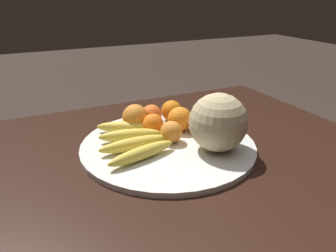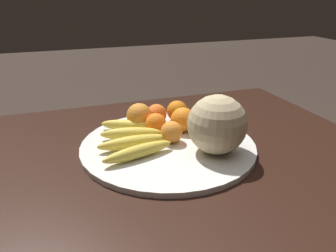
# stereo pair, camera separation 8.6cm
# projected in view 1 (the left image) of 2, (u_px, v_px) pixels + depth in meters

# --- Properties ---
(kitchen_table) EXTENTS (1.25, 0.87, 0.72)m
(kitchen_table) POSITION_uv_depth(u_px,v_px,m) (152.00, 191.00, 0.88)
(kitchen_table) COLOR black
(kitchen_table) RESTS_ON ground_plane
(fruit_bowl) EXTENTS (0.47, 0.47, 0.01)m
(fruit_bowl) POSITION_uv_depth(u_px,v_px,m) (168.00, 145.00, 0.88)
(fruit_bowl) COLOR white
(fruit_bowl) RESTS_ON kitchen_table
(melon) EXTENTS (0.15, 0.15, 0.15)m
(melon) POSITION_uv_depth(u_px,v_px,m) (218.00, 122.00, 0.82)
(melon) COLOR #C6B284
(melon) RESTS_ON fruit_bowl
(banana_bunch) EXTENTS (0.20, 0.26, 0.03)m
(banana_bunch) POSITION_uv_depth(u_px,v_px,m) (134.00, 139.00, 0.86)
(banana_bunch) COLOR brown
(banana_bunch) RESTS_ON fruit_bowl
(orange_front_left) EXTENTS (0.06, 0.06, 0.06)m
(orange_front_left) POSITION_uv_depth(u_px,v_px,m) (172.00, 111.00, 1.02)
(orange_front_left) COLOR orange
(orange_front_left) RESTS_ON fruit_bowl
(orange_front_right) EXTENTS (0.06, 0.06, 0.06)m
(orange_front_right) POSITION_uv_depth(u_px,v_px,m) (152.00, 115.00, 0.99)
(orange_front_right) COLOR orange
(orange_front_right) RESTS_ON fruit_bowl
(orange_mid_center) EXTENTS (0.08, 0.08, 0.08)m
(orange_mid_center) POSITION_uv_depth(u_px,v_px,m) (135.00, 117.00, 0.95)
(orange_mid_center) COLOR orange
(orange_mid_center) RESTS_ON fruit_bowl
(orange_back_left) EXTENTS (0.06, 0.06, 0.06)m
(orange_back_left) POSITION_uv_depth(u_px,v_px,m) (171.00, 132.00, 0.88)
(orange_back_left) COLOR orange
(orange_back_left) RESTS_ON fruit_bowl
(orange_back_right) EXTENTS (0.07, 0.07, 0.07)m
(orange_back_right) POSITION_uv_depth(u_px,v_px,m) (180.00, 119.00, 0.95)
(orange_back_right) COLOR orange
(orange_back_right) RESTS_ON fruit_bowl
(orange_top_small) EXTENTS (0.06, 0.06, 0.06)m
(orange_top_small) POSITION_uv_depth(u_px,v_px,m) (199.00, 124.00, 0.93)
(orange_top_small) COLOR orange
(orange_top_small) RESTS_ON fruit_bowl
(orange_side_extra) EXTENTS (0.06, 0.06, 0.06)m
(orange_side_extra) POSITION_uv_depth(u_px,v_px,m) (153.00, 124.00, 0.93)
(orange_side_extra) COLOR orange
(orange_side_extra) RESTS_ON fruit_bowl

